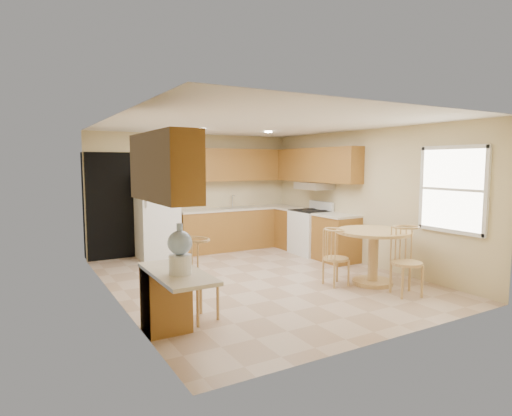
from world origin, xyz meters
TOP-DOWN VIEW (x-y plane):
  - floor at (0.00, 0.00)m, footprint 5.50×5.50m
  - ceiling at (0.00, 0.00)m, footprint 4.50×5.50m
  - wall_back at (0.00, 2.75)m, footprint 4.50×0.02m
  - wall_front at (0.00, -2.75)m, footprint 4.50×0.02m
  - wall_left at (-2.25, 0.00)m, footprint 0.02×5.50m
  - wall_right at (2.25, 0.00)m, footprint 0.02×5.50m
  - doorway at (-1.75, 2.73)m, footprint 0.90×0.02m
  - base_cab_back at (0.88, 2.45)m, footprint 2.75×0.60m
  - counter_back at (0.88, 2.45)m, footprint 2.75×0.63m
  - base_cab_right_a at (1.95, 1.85)m, footprint 0.60×0.59m
  - counter_right_a at (1.95, 1.85)m, footprint 0.63×0.59m
  - base_cab_right_b at (1.95, 0.40)m, footprint 0.60×0.80m
  - counter_right_b at (1.95, 0.40)m, footprint 0.63×0.80m
  - upper_cab_back at (0.88, 2.58)m, footprint 2.75×0.33m
  - upper_cab_right at (2.08, 1.21)m, footprint 0.33×2.42m
  - upper_cab_left at (-2.08, -1.60)m, footprint 0.33×1.40m
  - sink at (0.85, 2.45)m, footprint 0.78×0.44m
  - range_hood at (2.00, 1.18)m, footprint 0.50×0.76m
  - desk_pedestal at (-2.00, -1.32)m, footprint 0.48×0.42m
  - desk_top at (-2.00, -1.70)m, footprint 0.50×1.20m
  - window at (2.23, -1.85)m, footprint 0.06×1.12m
  - can_light_a at (-0.50, 1.20)m, footprint 0.14×0.14m
  - can_light_b at (0.90, 1.20)m, footprint 0.14×0.14m
  - refrigerator at (-0.95, 2.40)m, footprint 0.75×0.73m
  - stove at (1.92, 1.18)m, footprint 0.65×0.76m
  - dining_table at (1.40, -1.11)m, footprint 1.15×1.15m
  - chair_table_a at (0.86, -0.95)m, footprint 0.39×0.50m
  - chair_table_b at (1.40, -1.86)m, footprint 0.43×0.47m
  - chair_desk at (-1.55, -1.29)m, footprint 0.44×0.57m
  - water_crock at (-2.00, -1.81)m, footprint 0.25×0.25m

SIDE VIEW (x-z plane):
  - floor at x=0.00m, z-range 0.00..0.00m
  - desk_pedestal at x=-2.00m, z-range 0.00..0.72m
  - base_cab_back at x=0.88m, z-range 0.00..0.87m
  - base_cab_right_a at x=1.95m, z-range 0.00..0.87m
  - base_cab_right_b at x=1.95m, z-range 0.00..0.87m
  - stove at x=1.92m, z-range -0.08..1.01m
  - chair_table_a at x=0.86m, z-range 0.10..0.97m
  - dining_table at x=1.40m, z-range 0.13..0.99m
  - chair_table_b at x=1.40m, z-range 0.11..1.09m
  - chair_desk at x=-1.55m, z-range 0.11..1.10m
  - desk_top at x=-2.00m, z-range 0.73..0.77m
  - refrigerator at x=-0.95m, z-range 0.00..1.71m
  - counter_back at x=0.88m, z-range 0.87..0.91m
  - counter_right_a at x=1.95m, z-range 0.87..0.91m
  - counter_right_b at x=1.95m, z-range 0.87..0.91m
  - sink at x=0.85m, z-range 0.91..0.92m
  - water_crock at x=-2.00m, z-range 0.75..1.26m
  - doorway at x=-1.75m, z-range 0.00..2.10m
  - wall_back at x=0.00m, z-range 0.00..2.50m
  - wall_front at x=0.00m, z-range 0.00..2.50m
  - wall_left at x=-2.25m, z-range 0.00..2.50m
  - wall_right at x=2.25m, z-range 0.00..2.50m
  - range_hood at x=2.00m, z-range 1.35..1.49m
  - window at x=2.23m, z-range 0.85..2.15m
  - upper_cab_back at x=0.88m, z-range 1.50..2.20m
  - upper_cab_right at x=2.08m, z-range 1.50..2.20m
  - upper_cab_left at x=-2.08m, z-range 1.50..2.20m
  - can_light_a at x=-0.50m, z-range 2.48..2.49m
  - can_light_b at x=0.90m, z-range 2.48..2.49m
  - ceiling at x=0.00m, z-range 2.49..2.51m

